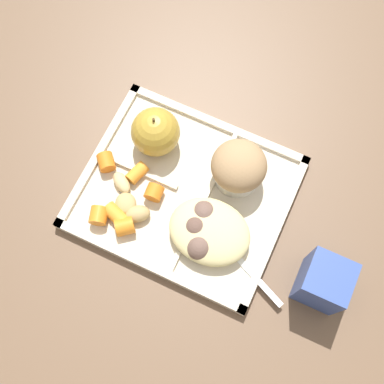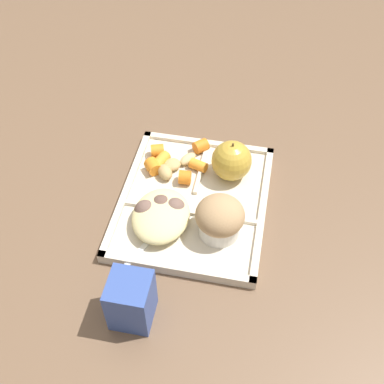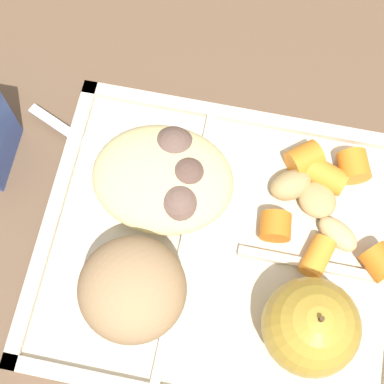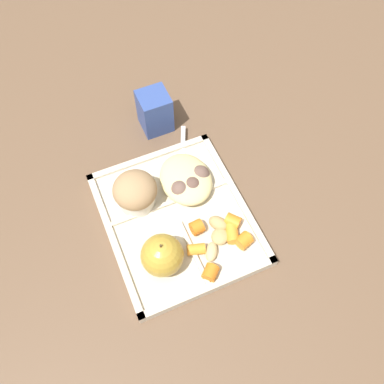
{
  "view_description": "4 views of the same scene",
  "coord_description": "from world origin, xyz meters",
  "px_view_note": "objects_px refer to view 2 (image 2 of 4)",
  "views": [
    {
      "loc": [
        0.11,
        -0.22,
        0.73
      ],
      "look_at": [
        0.02,
        -0.01,
        0.06
      ],
      "focal_mm": 47.13,
      "sensor_mm": 36.0,
      "label": 1
    },
    {
      "loc": [
        0.55,
        0.11,
        0.68
      ],
      "look_at": [
        0.03,
        0.0,
        0.07
      ],
      "focal_mm": 45.36,
      "sensor_mm": 36.0,
      "label": 2
    },
    {
      "loc": [
        -0.0,
        0.13,
        0.51
      ],
      "look_at": [
        0.03,
        -0.03,
        0.05
      ],
      "focal_mm": 56.94,
      "sensor_mm": 36.0,
      "label": 3
    },
    {
      "loc": [
        -0.35,
        0.12,
        0.72
      ],
      "look_at": [
        0.01,
        -0.03,
        0.07
      ],
      "focal_mm": 39.92,
      "sensor_mm": 36.0,
      "label": 4
    }
  ],
  "objects_px": {
    "plastic_fork": "(146,245)",
    "milk_carton": "(131,300)",
    "bran_muffin": "(220,218)",
    "green_apple": "(232,161)",
    "lunch_tray": "(194,202)"
  },
  "relations": [
    {
      "from": "green_apple",
      "to": "plastic_fork",
      "type": "distance_m",
      "value": 0.22
    },
    {
      "from": "lunch_tray",
      "to": "green_apple",
      "type": "height_order",
      "value": "green_apple"
    },
    {
      "from": "plastic_fork",
      "to": "milk_carton",
      "type": "distance_m",
      "value": 0.12
    },
    {
      "from": "lunch_tray",
      "to": "green_apple",
      "type": "xyz_separation_m",
      "value": [
        -0.07,
        0.06,
        0.04
      ]
    },
    {
      "from": "plastic_fork",
      "to": "lunch_tray",
      "type": "bearing_deg",
      "value": 152.32
    },
    {
      "from": "green_apple",
      "to": "bran_muffin",
      "type": "xyz_separation_m",
      "value": [
        0.14,
        0.0,
        -0.0
      ]
    },
    {
      "from": "green_apple",
      "to": "milk_carton",
      "type": "height_order",
      "value": "green_apple"
    },
    {
      "from": "bran_muffin",
      "to": "milk_carton",
      "type": "xyz_separation_m",
      "value": [
        0.17,
        -0.1,
        -0.0
      ]
    },
    {
      "from": "lunch_tray",
      "to": "milk_carton",
      "type": "relative_size",
      "value": 3.41
    },
    {
      "from": "lunch_tray",
      "to": "milk_carton",
      "type": "xyz_separation_m",
      "value": [
        0.23,
        -0.05,
        0.04
      ]
    },
    {
      "from": "bran_muffin",
      "to": "milk_carton",
      "type": "height_order",
      "value": "milk_carton"
    },
    {
      "from": "lunch_tray",
      "to": "green_apple",
      "type": "relative_size",
      "value": 3.84
    },
    {
      "from": "plastic_fork",
      "to": "milk_carton",
      "type": "height_order",
      "value": "milk_carton"
    },
    {
      "from": "plastic_fork",
      "to": "green_apple",
      "type": "bearing_deg",
      "value": 148.41
    },
    {
      "from": "lunch_tray",
      "to": "milk_carton",
      "type": "height_order",
      "value": "milk_carton"
    }
  ]
}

